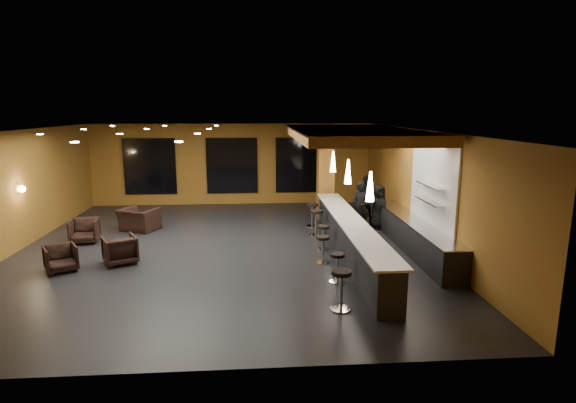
{
  "coord_description": "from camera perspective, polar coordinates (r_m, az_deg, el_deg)",
  "views": [
    {
      "loc": [
        1.0,
        -13.06,
        4.1
      ],
      "look_at": [
        2.0,
        0.5,
        1.3
      ],
      "focal_mm": 28.0,
      "sensor_mm": 36.0,
      "label": 1
    }
  ],
  "objects": [
    {
      "name": "floor",
      "position": [
        13.74,
        -8.24,
        -6.07
      ],
      "size": [
        12.0,
        13.0,
        0.1
      ],
      "primitive_type": "cube",
      "color": "black",
      "rests_on": "ground"
    },
    {
      "name": "ceiling",
      "position": [
        13.11,
        -8.7,
        9.1
      ],
      "size": [
        12.0,
        13.0,
        0.1
      ],
      "primitive_type": "cube",
      "color": "black"
    },
    {
      "name": "wall_back",
      "position": [
        19.77,
        -7.11,
        4.72
      ],
      "size": [
        12.0,
        0.1,
        3.5
      ],
      "primitive_type": "cube",
      "color": "#986522",
      "rests_on": "floor"
    },
    {
      "name": "wall_front",
      "position": [
        6.99,
        -12.32,
        -8.26
      ],
      "size": [
        12.0,
        0.1,
        3.5
      ],
      "primitive_type": "cube",
      "color": "#986522",
      "rests_on": "floor"
    },
    {
      "name": "wall_left",
      "position": [
        15.03,
        -32.14,
        0.84
      ],
      "size": [
        0.1,
        13.0,
        3.5
      ],
      "primitive_type": "cube",
      "color": "#986522",
      "rests_on": "floor"
    },
    {
      "name": "wall_right",
      "position": [
        14.2,
        16.69,
        1.62
      ],
      "size": [
        0.1,
        13.0,
        3.5
      ],
      "primitive_type": "cube",
      "color": "#986522",
      "rests_on": "floor"
    },
    {
      "name": "wood_soffit",
      "position": [
        14.39,
        7.91,
        8.58
      ],
      "size": [
        3.6,
        8.0,
        0.28
      ],
      "primitive_type": "cube",
      "color": "#B47534",
      "rests_on": "ceiling"
    },
    {
      "name": "window_left",
      "position": [
        20.15,
        -17.14,
        4.28
      ],
      "size": [
        2.2,
        0.06,
        2.4
      ],
      "primitive_type": "cube",
      "color": "black",
      "rests_on": "wall_back"
    },
    {
      "name": "window_center",
      "position": [
        19.67,
        -7.12,
        4.53
      ],
      "size": [
        2.2,
        0.06,
        2.4
      ],
      "primitive_type": "cube",
      "color": "black",
      "rests_on": "wall_back"
    },
    {
      "name": "window_right",
      "position": [
        19.75,
        1.63,
        4.65
      ],
      "size": [
        2.2,
        0.06,
        2.4
      ],
      "primitive_type": "cube",
      "color": "black",
      "rests_on": "wall_back"
    },
    {
      "name": "tile_backsplash",
      "position": [
        13.21,
        17.91,
        1.92
      ],
      "size": [
        0.06,
        3.2,
        2.4
      ],
      "primitive_type": "cube",
      "color": "white",
      "rests_on": "wall_right"
    },
    {
      "name": "bar_counter",
      "position": [
        12.86,
        7.87,
        -4.73
      ],
      "size": [
        0.6,
        8.0,
        1.0
      ],
      "primitive_type": "cube",
      "color": "black",
      "rests_on": "floor"
    },
    {
      "name": "bar_top",
      "position": [
        12.72,
        7.94,
        -2.46
      ],
      "size": [
        0.78,
        8.1,
        0.05
      ],
      "primitive_type": "cube",
      "color": "silver",
      "rests_on": "bar_counter"
    },
    {
      "name": "prep_counter",
      "position": [
        13.89,
        15.55,
        -4.13
      ],
      "size": [
        0.7,
        6.0,
        0.86
      ],
      "primitive_type": "cube",
      "color": "black",
      "rests_on": "floor"
    },
    {
      "name": "prep_top",
      "position": [
        13.77,
        15.66,
        -2.3
      ],
      "size": [
        0.72,
        6.0,
        0.03
      ],
      "primitive_type": "cube",
      "color": "silver",
      "rests_on": "prep_counter"
    },
    {
      "name": "wall_shelf_lower",
      "position": [
        13.04,
        17.56,
        0.04
      ],
      "size": [
        0.3,
        1.5,
        0.03
      ],
      "primitive_type": "cube",
      "color": "silver",
      "rests_on": "wall_right"
    },
    {
      "name": "wall_shelf_upper",
      "position": [
        12.96,
        17.68,
        1.99
      ],
      "size": [
        0.3,
        1.5,
        0.03
      ],
      "primitive_type": "cube",
      "color": "silver",
      "rests_on": "wall_right"
    },
    {
      "name": "column",
      "position": [
        17.03,
        4.78,
        3.66
      ],
      "size": [
        0.6,
        0.6,
        3.5
      ],
      "primitive_type": "cube",
      "color": "#986422",
      "rests_on": "floor"
    },
    {
      "name": "wall_sconce",
      "position": [
        15.38,
        -30.74,
        1.39
      ],
      "size": [
        0.22,
        0.22,
        0.22
      ],
      "primitive_type": "sphere",
      "color": "#FFE5B2",
      "rests_on": "wall_left"
    },
    {
      "name": "pendant_0",
      "position": [
        10.55,
        10.4,
        1.9
      ],
      "size": [
        0.2,
        0.2,
        0.7
      ],
      "primitive_type": "cone",
      "color": "white",
      "rests_on": "wood_soffit"
    },
    {
      "name": "pendant_1",
      "position": [
        12.95,
        7.64,
        3.77
      ],
      "size": [
        0.2,
        0.2,
        0.7
      ],
      "primitive_type": "cone",
      "color": "white",
      "rests_on": "wood_soffit"
    },
    {
      "name": "pendant_2",
      "position": [
        15.39,
        5.75,
        5.05
      ],
      "size": [
        0.2,
        0.2,
        0.7
      ],
      "primitive_type": "cone",
      "color": "white",
      "rests_on": "wood_soffit"
    },
    {
      "name": "staff_a",
      "position": [
        15.33,
        9.2,
        -0.71
      ],
      "size": [
        0.68,
        0.5,
        1.73
      ],
      "primitive_type": "imported",
      "rotation": [
        0.0,
        0.0,
        -0.15
      ],
      "color": "black",
      "rests_on": "floor"
    },
    {
      "name": "staff_b",
      "position": [
        15.94,
        10.24,
        -0.02
      ],
      "size": [
        1.08,
        0.95,
        1.86
      ],
      "primitive_type": "imported",
      "rotation": [
        0.0,
        0.0,
        -0.32
      ],
      "color": "black",
      "rests_on": "floor"
    },
    {
      "name": "staff_c",
      "position": [
        15.86,
        11.43,
        -0.71
      ],
      "size": [
        0.88,
        0.72,
        1.55
      ],
      "primitive_type": "imported",
      "rotation": [
        0.0,
        0.0,
        0.35
      ],
      "color": "black",
      "rests_on": "floor"
    },
    {
      "name": "armchair_a",
      "position": [
        13.01,
        -26.89,
        -6.45
      ],
      "size": [
        1.02,
        1.03,
        0.69
      ],
      "primitive_type": "imported",
      "rotation": [
        0.0,
        0.0,
        0.55
      ],
      "color": "black",
      "rests_on": "floor"
    },
    {
      "name": "armchair_b",
      "position": [
        13.0,
        -20.57,
        -5.74
      ],
      "size": [
        1.11,
        1.12,
        0.76
      ],
      "primitive_type": "imported",
      "rotation": [
        0.0,
        0.0,
        3.63
      ],
      "color": "black",
      "rests_on": "floor"
    },
    {
      "name": "armchair_c",
      "position": [
        15.41,
        -24.43,
        -3.41
      ],
      "size": [
        0.92,
        0.94,
        0.76
      ],
      "primitive_type": "imported",
      "rotation": [
        0.0,
        0.0,
        0.15
      ],
      "color": "black",
      "rests_on": "floor"
    },
    {
      "name": "armchair_d",
      "position": [
        16.26,
        -18.39,
        -2.17
      ],
      "size": [
        1.51,
        1.43,
        0.77
      ],
      "primitive_type": "imported",
      "rotation": [
        0.0,
        0.0,
        2.72
      ],
      "color": "black",
      "rests_on": "floor"
    },
    {
      "name": "bar_stool_0",
      "position": [
        9.47,
        6.79,
        -10.47
      ],
      "size": [
        0.43,
        0.43,
        0.86
      ],
      "rotation": [
        0.0,
        0.0,
        -0.19
      ],
      "color": "silver",
      "rests_on": "floor"
    },
    {
      "name": "bar_stool_1",
      "position": [
        10.92,
        6.27,
        -7.88
      ],
      "size": [
        0.37,
        0.37,
        0.72
      ],
      "rotation": [
        0.0,
        0.0,
        0.38
      ],
      "color": "silver",
      "rests_on": "floor"
    },
    {
      "name": "bar_stool_2",
      "position": [
        12.21,
        4.43,
        -5.64
      ],
      "size": [
        0.38,
        0.38,
        0.75
      ],
      "rotation": [
        0.0,
        0.0,
        0.23
      ],
      "color": "silver",
      "rests_on": "floor"
    },
    {
      "name": "bar_stool_3",
      "position": [
        13.34,
        4.52,
        -4.18
      ],
      "size": [
        0.37,
        0.37,
        0.74
      ],
      "rotation": [
        0.0,
        0.0,
        -0.12
      ],
      "color": "silver",
      "rests_on": "floor"
    },
    {
      "name": "bar_stool_4",
      "position": [
        14.78,
        3.6,
        -2.28
      ],
      "size": [
        0.43,
        0.43,
        0.86
      ],
      "rotation": [
        0.0,
        0.0,
        0.31
      ],
      "color": "silver",
      "rests_on": "floor"
    },
    {
      "name": "bar_stool_5",
      "position": [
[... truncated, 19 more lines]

